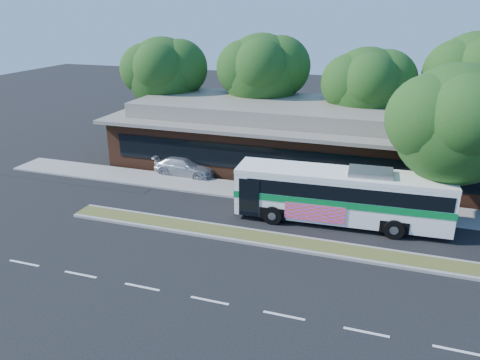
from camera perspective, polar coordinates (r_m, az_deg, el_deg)
The scene contains 11 objects.
ground at distance 22.44m, azimuth 8.38°, elevation -8.78°, with size 120.00×120.00×0.00m, color black.
median_strip at distance 22.92m, azimuth 8.67°, elevation -7.91°, with size 26.00×1.10×0.15m, color brown.
sidewalk at distance 28.13m, azimuth 10.79°, elevation -2.53°, with size 44.00×2.60×0.12m, color gray.
parking_lot at distance 37.75m, azimuth -16.44°, elevation 2.89°, with size 14.00×12.00×0.01m, color black.
plaza_building at distance 33.67m, azimuth 12.66°, elevation 4.92°, with size 33.20×11.20×4.45m.
tree_bg_a at distance 39.09m, azimuth -8.75°, elevation 12.90°, with size 6.47×5.80×8.63m.
tree_bg_b at distance 37.11m, azimuth 3.37°, elevation 13.13°, with size 6.69×6.00×9.00m.
tree_bg_c at distance 34.95m, azimuth 15.84°, elevation 11.03°, with size 6.24×5.60×8.26m.
transit_bus at distance 25.01m, azimuth 12.35°, elevation -1.49°, with size 11.17×2.98×3.11m.
sedan at distance 32.01m, azimuth -6.70°, elevation 1.67°, with size 1.77×4.36×1.27m, color silver.
sidewalk_tree at distance 25.61m, azimuth 25.76°, elevation 6.39°, with size 6.73×6.04×8.40m.
Camera 1 is at (3.06, -19.37, 10.90)m, focal length 35.00 mm.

